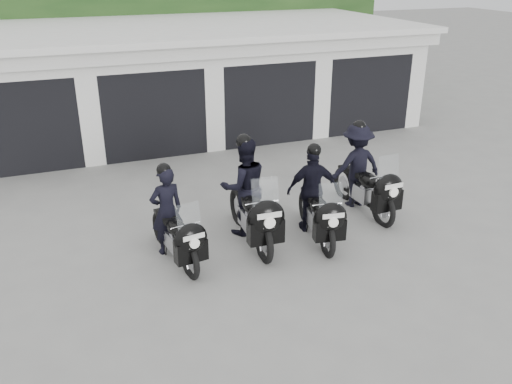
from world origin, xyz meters
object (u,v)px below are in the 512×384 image
object	(u,v)px
police_bike_a	(173,223)
police_bike_d	(361,171)
police_bike_c	(315,197)
police_bike_b	(248,195)

from	to	relation	value
police_bike_a	police_bike_d	distance (m)	4.04
police_bike_a	police_bike_c	size ratio (longest dim) A/B	0.96
police_bike_b	police_bike_d	world-z (taller)	police_bike_b
police_bike_a	police_bike_b	xyz separation A→B (m)	(1.43, 0.29, 0.16)
police_bike_b	police_bike_c	distance (m)	1.23
police_bike_a	police_bike_b	world-z (taller)	police_bike_b
police_bike_b	police_bike_d	bearing A→B (deg)	10.38
police_bike_a	police_bike_b	distance (m)	1.47
police_bike_a	police_bike_c	xyz separation A→B (m)	(2.61, -0.04, 0.07)
police_bike_a	police_bike_b	size ratio (longest dim) A/B	0.86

